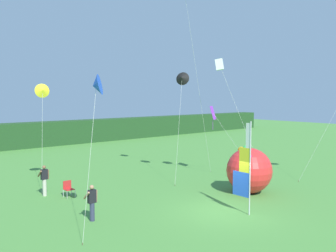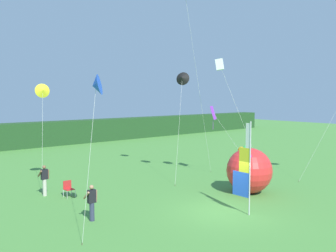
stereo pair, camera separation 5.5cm
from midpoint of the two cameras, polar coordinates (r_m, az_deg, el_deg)
The scene contains 12 objects.
ground_plane at distance 18.17m, azimuth 8.85°, elevation -13.26°, with size 120.00×120.00×0.00m, color #478438.
distant_treeline at distance 42.11m, azimuth -22.21°, elevation -1.40°, with size 80.00×2.40×2.70m, color #1E421E.
banner_flag at distance 17.60m, azimuth 11.94°, elevation -6.74°, with size 0.06×1.03×4.43m.
person_near_banner at distance 21.61m, azimuth -19.00°, elevation -8.00°, with size 0.55×0.48×1.73m.
person_mid_field at distance 16.88m, azimuth -12.00°, elevation -11.62°, with size 0.55×0.48×1.64m.
inflatable_balloon at distance 21.50m, azimuth 12.61°, elevation -6.85°, with size 2.62×2.62×2.71m.
folding_chair at distance 21.13m, azimuth -15.53°, elevation -9.36°, with size 0.51×0.51×0.89m.
kite_blue_delta_1 at distance 14.80m, azimuth -11.35°, elevation 6.27°, with size 1.60×1.27×6.48m.
kite_white_box_3 at distance 23.44m, azimuth 8.09°, elevation 9.50°, with size 2.33×2.74×7.97m.
kite_yellow_delta_4 at distance 23.09m, azimuth -19.25°, elevation 5.31°, with size 1.24×1.70×6.40m.
kite_black_delta_5 at distance 24.35m, azimuth 2.16°, elevation 7.54°, with size 2.23×1.81×7.28m.
kite_purple_diamond_6 at distance 25.53m, azimuth 7.26°, elevation 1.72°, with size 3.37×1.73×4.91m.
Camera 1 is at (-13.20, -11.16, 5.60)m, focal length 38.65 mm.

